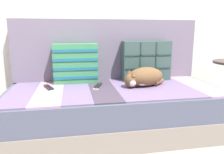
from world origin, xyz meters
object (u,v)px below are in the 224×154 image
object	(u,v)px
game_remote_far	(49,88)
game_remote_near	(98,86)
throw_pillow_quilted	(146,61)
sleeping_cat	(143,77)
throw_pillow_striped	(76,63)
couch	(114,108)

from	to	relation	value
game_remote_far	game_remote_near	bearing A→B (deg)	-1.14
throw_pillow_quilted	sleeping_cat	world-z (taller)	throw_pillow_quilted
sleeping_cat	game_remote_near	xyz separation A→B (m)	(-0.37, 0.05, -0.07)
throw_pillow_quilted	game_remote_near	world-z (taller)	throw_pillow_quilted
throw_pillow_quilted	sleeping_cat	size ratio (longest dim) A/B	1.19
throw_pillow_quilted	throw_pillow_striped	bearing A→B (deg)	-179.96
throw_pillow_striped	game_remote_far	xyz separation A→B (m)	(-0.22, -0.18, -0.16)
couch	sleeping_cat	size ratio (longest dim) A/B	4.66
couch	throw_pillow_quilted	world-z (taller)	throw_pillow_quilted
game_remote_far	sleeping_cat	bearing A→B (deg)	-4.27
throw_pillow_striped	sleeping_cat	size ratio (longest dim) A/B	1.02
sleeping_cat	game_remote_far	distance (m)	0.77
throw_pillow_quilted	game_remote_near	bearing A→B (deg)	-158.07
couch	game_remote_far	distance (m)	0.56
sleeping_cat	throw_pillow_striped	bearing A→B (deg)	156.26
throw_pillow_quilted	game_remote_near	distance (m)	0.54
game_remote_near	game_remote_far	size ratio (longest dim) A/B	0.92
throw_pillow_striped	game_remote_near	world-z (taller)	throw_pillow_striped
throw_pillow_quilted	throw_pillow_striped	xyz separation A→B (m)	(-0.65, -0.00, -0.01)
couch	game_remote_far	bearing A→B (deg)	176.01
throw_pillow_striped	game_remote_far	distance (m)	0.33
throw_pillow_striped	sleeping_cat	xyz separation A→B (m)	(0.55, -0.24, -0.10)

